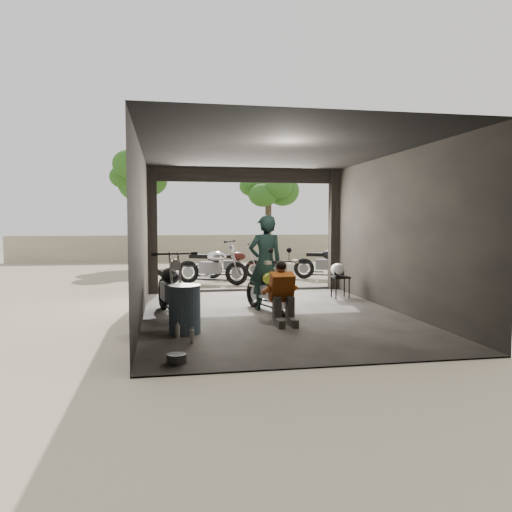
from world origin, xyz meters
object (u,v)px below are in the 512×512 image
object	(u,v)px
rider	(265,263)
stool	(340,279)
outside_bike_b	(234,261)
main_bike	(269,286)
outside_bike_a	(212,262)
outside_bike_c	(327,260)
helmet	(338,270)
left_bike	(170,284)
oil_drum	(185,310)
sign_post	(356,232)
mechanic	(283,295)

from	to	relation	value
rider	stool	size ratio (longest dim) A/B	3.66
outside_bike_b	main_bike	bearing A→B (deg)	-170.98
outside_bike_a	outside_bike_b	bearing A→B (deg)	-4.22
main_bike	rider	bearing A→B (deg)	76.06
main_bike	outside_bike_c	xyz separation A→B (m)	(3.00, 5.33, 0.07)
outside_bike_a	helmet	distance (m)	4.19
left_bike	stool	distance (m)	4.27
outside_bike_b	oil_drum	distance (m)	7.94
stool	helmet	distance (m)	0.24
outside_bike_a	stool	bearing A→B (deg)	-112.98
outside_bike_b	sign_post	bearing A→B (deg)	-116.88
helmet	oil_drum	xyz separation A→B (m)	(-3.72, -3.13, -0.29)
outside_bike_b	outside_bike_c	world-z (taller)	outside_bike_c
stool	sign_post	distance (m)	2.76
stool	outside_bike_c	bearing A→B (deg)	76.07
left_bike	outside_bike_a	distance (m)	4.90
outside_bike_a	mechanic	xyz separation A→B (m)	(0.70, -5.97, -0.10)
outside_bike_c	sign_post	xyz separation A→B (m)	(0.30, -1.67, 0.90)
outside_bike_a	outside_bike_c	size ratio (longest dim) A/B	1.04
rider	sign_post	distance (m)	4.79
outside_bike_a	outside_bike_c	world-z (taller)	outside_bike_a
main_bike	mechanic	distance (m)	1.28
outside_bike_a	helmet	world-z (taller)	outside_bike_a
main_bike	outside_bike_a	xyz separation A→B (m)	(-0.70, 4.70, 0.09)
left_bike	sign_post	distance (m)	6.49
stool	sign_post	size ratio (longest dim) A/B	0.24
left_bike	helmet	world-z (taller)	left_bike
stool	left_bike	bearing A→B (deg)	-159.57
left_bike	helmet	bearing A→B (deg)	11.78
outside_bike_b	helmet	bearing A→B (deg)	-147.72
left_bike	sign_post	world-z (taller)	sign_post
outside_bike_a	outside_bike_b	xyz separation A→B (m)	(0.82, 1.37, -0.08)
outside_bike_c	mechanic	size ratio (longest dim) A/B	1.68
left_bike	stool	bearing A→B (deg)	11.07
mechanic	stool	size ratio (longest dim) A/B	2.03
main_bike	oil_drum	size ratio (longest dim) A/B	2.06
outside_bike_b	helmet	distance (m)	4.95
main_bike	helmet	world-z (taller)	main_bike
main_bike	outside_bike_c	world-z (taller)	outside_bike_c
outside_bike_a	mechanic	bearing A→B (deg)	-146.45
left_bike	oil_drum	world-z (taller)	left_bike
stool	oil_drum	size ratio (longest dim) A/B	0.67
outside_bike_a	oil_drum	bearing A→B (deg)	-162.41
main_bike	rider	xyz separation A→B (m)	(-0.01, 0.25, 0.43)
outside_bike_a	sign_post	distance (m)	4.23
oil_drum	sign_post	bearing A→B (deg)	46.53
mechanic	stool	world-z (taller)	mechanic
left_bike	outside_bike_c	bearing A→B (deg)	37.92
outside_bike_c	helmet	size ratio (longest dim) A/B	5.33
outside_bike_c	stool	xyz separation A→B (m)	(-0.96, -3.88, -0.16)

